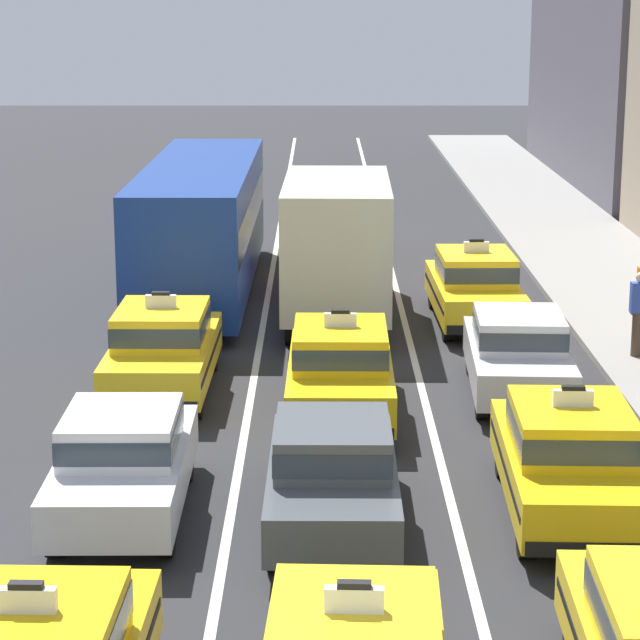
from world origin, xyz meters
TOP-DOWN VIEW (x-y plane):
  - lane_stripe_left_center at (-1.60, 20.00)m, footprint 0.14×80.00m
  - lane_stripe_center_right at (1.60, 20.00)m, footprint 0.14×80.00m
  - sedan_left_second at (-3.10, 9.13)m, footprint 1.79×4.31m
  - taxi_left_third at (-3.23, 15.18)m, footprint 1.87×4.58m
  - bus_left_fourth at (-3.23, 23.79)m, footprint 2.59×11.21m
  - sedan_center_second at (-0.15, 8.67)m, footprint 1.79×4.31m
  - taxi_center_third at (0.03, 13.75)m, footprint 1.87×4.58m
  - box_truck_center_fourth at (0.06, 21.11)m, footprint 2.39×7.00m
  - taxi_center_fifth at (-0.20, 28.23)m, footprint 1.88×4.58m
  - taxi_right_second at (3.21, 9.17)m, footprint 1.96×4.62m
  - sedan_right_third at (3.32, 15.02)m, footprint 1.97×4.38m
  - taxi_right_fourth at (3.14, 20.55)m, footprint 1.89×4.59m
  - pedestrian_by_storefront at (6.07, 17.28)m, footprint 0.47×0.24m

SIDE VIEW (x-z plane):
  - lane_stripe_left_center at x=-1.60m, z-range 0.00..0.01m
  - lane_stripe_center_right at x=1.60m, z-range 0.00..0.01m
  - sedan_left_second at x=-3.10m, z-range 0.06..1.64m
  - sedan_center_second at x=-0.15m, z-range 0.06..1.64m
  - sedan_right_third at x=3.32m, z-range 0.06..1.64m
  - taxi_left_third at x=-3.23m, z-range -0.10..1.86m
  - taxi_center_third at x=0.03m, z-range -0.10..1.86m
  - taxi_center_fifth at x=-0.20m, z-range -0.10..1.86m
  - taxi_right_second at x=3.21m, z-range -0.10..1.86m
  - taxi_right_fourth at x=3.14m, z-range -0.10..1.86m
  - pedestrian_by_storefront at x=6.07m, z-range 0.15..1.87m
  - box_truck_center_fourth at x=0.06m, z-range 0.14..3.41m
  - bus_left_fourth at x=-3.23m, z-range 0.21..3.43m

